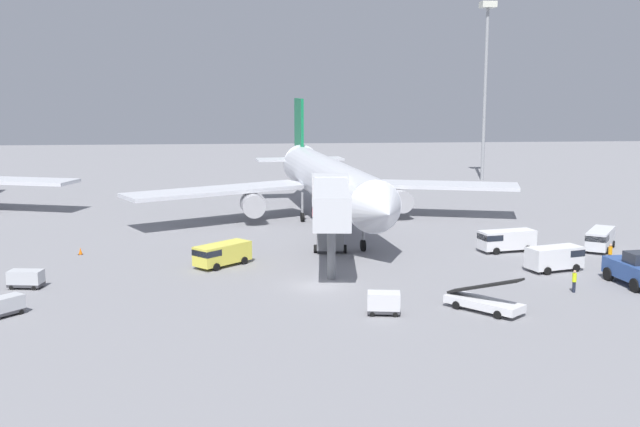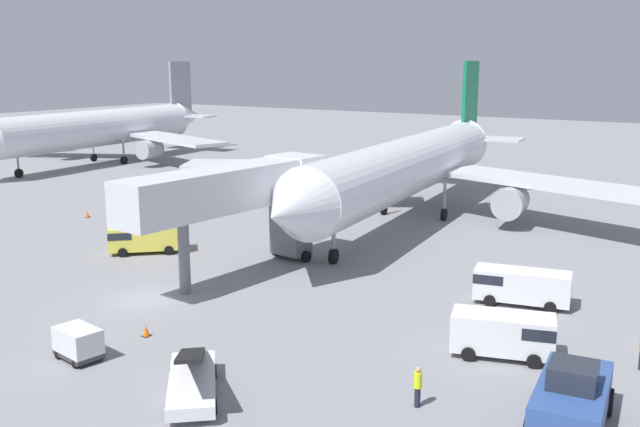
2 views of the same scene
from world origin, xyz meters
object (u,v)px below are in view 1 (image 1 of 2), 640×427
jet_bridge (331,204)px  apron_light_mast (486,60)px  ground_crew_worker_midground (610,253)px  safety_cone_bravo (80,251)px  safety_cone_alpha (382,295)px  airplane_at_gate (328,180)px  belt_loader_truck (484,301)px  baggage_cart_outer_left (26,278)px  service_van_far_right (505,240)px  baggage_cart_mid_right (384,302)px  ground_crew_worker_foreground (574,281)px  service_van_near_right (221,253)px  pushback_tug (636,270)px  baggage_cart_rear_left (4,305)px  service_van_outer_right (556,257)px  service_van_mid_left (600,238)px

jet_bridge → apron_light_mast: size_ratio=0.57×
ground_crew_worker_midground → safety_cone_bravo: bearing=170.4°
safety_cone_alpha → airplane_at_gate: bearing=91.5°
safety_cone_alpha → belt_loader_truck: bearing=-29.4°
baggage_cart_outer_left → ground_crew_worker_midground: bearing=4.5°
ground_crew_worker_midground → apron_light_mast: 64.42m
service_van_far_right → baggage_cart_mid_right: (-15.15, -19.28, -0.32)m
ground_crew_worker_foreground → belt_loader_truck: bearing=-153.0°
airplane_at_gate → service_van_near_right: 24.61m
service_van_far_right → baggage_cart_mid_right: 24.52m
service_van_near_right → safety_cone_alpha: service_van_near_right is taller
jet_bridge → safety_cone_bravo: bearing=164.7°
service_van_far_right → ground_crew_worker_midground: (7.68, -5.95, -0.20)m
airplane_at_gate → service_van_near_right: airplane_at_gate is taller
pushback_tug → service_van_near_right: bearing=163.9°
pushback_tug → baggage_cart_rear_left: bearing=-175.0°
service_van_outer_right → safety_cone_bravo: bearing=166.6°
airplane_at_gate → jet_bridge: size_ratio=3.00×
baggage_cart_outer_left → safety_cone_bravo: bearing=82.3°
pushback_tug → service_van_near_right: (-33.39, 9.64, -0.15)m
airplane_at_gate → baggage_cart_outer_left: (-26.72, -27.56, -4.11)m
pushback_tug → service_van_outer_right: bearing=129.1°
service_van_near_right → apron_light_mast: (41.41, 58.97, 18.72)m
jet_bridge → safety_cone_bravo: (-23.24, 6.35, -5.23)m
ground_crew_worker_foreground → safety_cone_alpha: 15.20m
service_van_far_right → safety_cone_alpha: size_ratio=9.10×
service_van_outer_right → safety_cone_bravo: size_ratio=7.84×
safety_cone_alpha → baggage_cart_outer_left: bearing=168.5°
jet_bridge → safety_cone_alpha: size_ratio=26.35×
service_van_outer_right → belt_loader_truck: bearing=-130.8°
pushback_tug → baggage_cart_mid_right: pushback_tug is taller
baggage_cart_outer_left → safety_cone_alpha: size_ratio=4.41×
airplane_at_gate → belt_loader_truck: bearing=-78.4°
airplane_at_gate → ground_crew_worker_foreground: 36.57m
pushback_tug → service_van_mid_left: (3.10, 13.15, -0.14)m
pushback_tug → baggage_cart_outer_left: pushback_tug is taller
baggage_cart_mid_right → safety_cone_bravo: 33.31m
ground_crew_worker_foreground → service_van_far_right: bearing=92.1°
service_van_outer_right → ground_crew_worker_foreground: service_van_outer_right is taller
service_van_far_right → baggage_cart_rear_left: size_ratio=2.03×
service_van_near_right → safety_cone_bravo: (-13.51, 5.88, -0.82)m
ground_crew_worker_midground → safety_cone_bravo: 48.97m
baggage_cart_outer_left → baggage_cart_rear_left: bearing=-85.2°
service_van_mid_left → service_van_near_right: service_van_mid_left is taller
jet_bridge → service_van_near_right: 10.69m
baggage_cart_rear_left → service_van_mid_left: bearing=18.8°
baggage_cart_mid_right → ground_crew_worker_foreground: size_ratio=1.40×
service_van_mid_left → safety_cone_bravo: 50.06m
jet_bridge → ground_crew_worker_midground: (25.04, -1.80, -4.58)m
pushback_tug → ground_crew_worker_foreground: bearing=-164.6°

